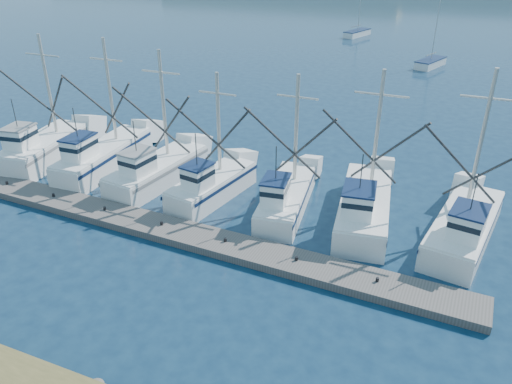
% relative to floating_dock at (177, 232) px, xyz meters
% --- Properties ---
extents(ground, '(500.00, 500.00, 0.00)m').
position_rel_floating_dock_xyz_m(ground, '(6.33, -6.07, -0.21)').
color(ground, '#0D2239').
rests_on(ground, ground).
extents(floating_dock, '(32.01, 3.46, 0.43)m').
position_rel_floating_dock_xyz_m(floating_dock, '(0.00, 0.00, 0.00)').
color(floating_dock, '#59534F').
rests_on(floating_dock, ground).
extents(trawler_fleet, '(32.46, 9.04, 9.02)m').
position_rel_floating_dock_xyz_m(trawler_fleet, '(-0.34, 5.17, 0.77)').
color(trawler_fleet, white).
rests_on(trawler_fleet, ground).
extents(sailboat_near, '(3.50, 5.85, 8.10)m').
position_rel_floating_dock_xyz_m(sailboat_near, '(8.82, 47.08, 0.28)').
color(sailboat_near, white).
rests_on(sailboat_near, ground).
extents(sailboat_far, '(3.49, 6.32, 8.10)m').
position_rel_floating_dock_xyz_m(sailboat_far, '(-4.51, 65.18, 0.28)').
color(sailboat_far, white).
rests_on(sailboat_far, ground).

